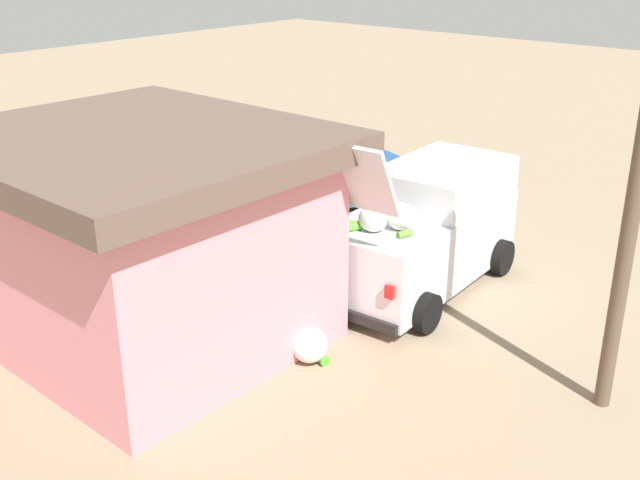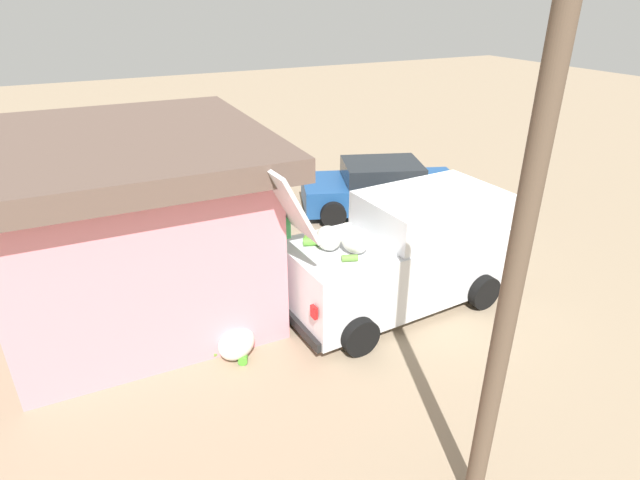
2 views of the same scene
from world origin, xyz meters
The scene contains 9 objects.
ground_plane centered at (0.00, 0.00, 0.00)m, with size 60.00×60.00×0.00m, color gray.
storefront_bar centered at (1.14, 5.21, 1.62)m, with size 5.25×4.70×3.14m.
delivery_van centered at (-1.00, 1.03, 1.01)m, with size 2.26×4.59×3.08m.
parked_sedan centered at (2.94, -1.07, 0.61)m, with size 3.15×4.41×1.29m.
vendor_standing centered at (1.08, 3.24, 0.98)m, with size 0.53×0.44×1.69m.
customer_bending centered at (-0.32, 3.58, 0.83)m, with size 0.79×0.67×1.33m.
unloaded_banana_pile centered at (-1.18, 4.21, 0.21)m, with size 0.93×0.86×0.45m.
paint_bucket centered at (3.12, 2.94, 0.21)m, with size 0.26×0.26×0.42m, color blue.
utility_pole centered at (-4.81, 2.58, 2.71)m, with size 0.20×0.20×5.42m, color brown.
Camera 2 is at (-7.60, 5.89, 5.19)m, focal length 28.60 mm.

